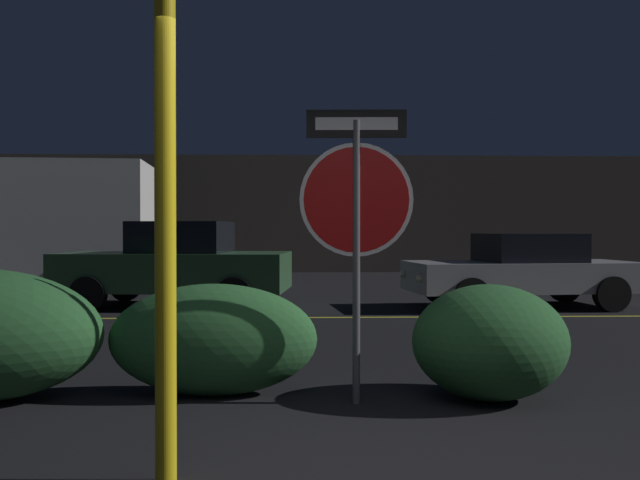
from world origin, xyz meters
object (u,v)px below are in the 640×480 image
at_px(yellow_pole_left, 165,174).
at_px(hedge_bush_2, 213,340).
at_px(passing_car_3, 523,270).
at_px(delivery_truck, 2,221).
at_px(stop_sign, 356,201).
at_px(hedge_bush_3, 490,342).
at_px(passing_car_2, 177,265).

distance_m(yellow_pole_left, hedge_bush_2, 2.38).
height_order(passing_car_3, delivery_truck, delivery_truck).
relative_size(stop_sign, yellow_pole_left, 0.69).
distance_m(hedge_bush_2, hedge_bush_3, 2.26).
bearing_deg(yellow_pole_left, hedge_bush_3, 38.81).
distance_m(stop_sign, hedge_bush_3, 1.57).
bearing_deg(passing_car_2, hedge_bush_2, -162.65).
bearing_deg(passing_car_3, delivery_truck, 63.64).
xyz_separation_m(stop_sign, passing_car_2, (-2.59, 7.20, -0.85)).
xyz_separation_m(hedge_bush_2, hedge_bush_3, (2.25, -0.22, 0.00)).
relative_size(hedge_bush_2, passing_car_3, 0.41).
bearing_deg(stop_sign, hedge_bush_3, 7.31).
relative_size(hedge_bush_3, passing_car_2, 0.30).
xyz_separation_m(passing_car_3, delivery_truck, (-10.65, 4.01, 0.92)).
relative_size(hedge_bush_3, passing_car_3, 0.30).
height_order(hedge_bush_2, hedge_bush_3, hedge_bush_3).
distance_m(yellow_pole_left, delivery_truck, 13.89).
distance_m(passing_car_3, delivery_truck, 11.42).
height_order(passing_car_2, passing_car_3, passing_car_2).
distance_m(stop_sign, passing_car_3, 7.73).
relative_size(passing_car_2, delivery_truck, 0.64).
xyz_separation_m(yellow_pole_left, delivery_truck, (-5.93, 12.55, -0.09)).
height_order(hedge_bush_3, passing_car_2, passing_car_2).
relative_size(stop_sign, passing_car_2, 0.55).
height_order(stop_sign, passing_car_3, stop_sign).
bearing_deg(delivery_truck, passing_car_3, -114.29).
distance_m(stop_sign, hedge_bush_2, 1.65).
xyz_separation_m(stop_sign, passing_car_3, (3.54, 6.81, -0.94)).
bearing_deg(passing_car_3, hedge_bush_2, 138.40).
height_order(yellow_pole_left, passing_car_2, yellow_pole_left).
xyz_separation_m(stop_sign, hedge_bush_2, (-1.16, 0.31, -1.14)).
relative_size(stop_sign, hedge_bush_2, 1.35).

